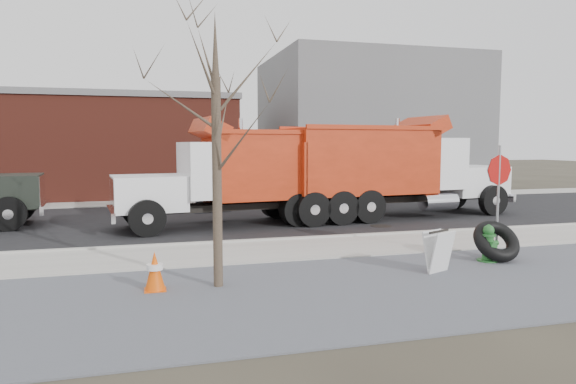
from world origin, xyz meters
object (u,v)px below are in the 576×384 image
object	(u,v)px
truck_tire	(496,241)
dump_truck_red_b	(251,172)
sandwich_board	(438,251)
dump_truck_red_a	(388,167)
fire_hydrant	(488,245)
stop_sign	(499,182)

from	to	relation	value
truck_tire	dump_truck_red_b	xyz separation A→B (m)	(-4.47, 6.92, 1.31)
sandwich_board	dump_truck_red_b	distance (m)	8.08
dump_truck_red_a	dump_truck_red_b	size ratio (longest dim) A/B	1.11
fire_hydrant	stop_sign	xyz separation A→B (m)	(0.42, 0.26, 1.45)
sandwich_board	stop_sign	bearing A→B (deg)	-1.44
fire_hydrant	truck_tire	xyz separation A→B (m)	(0.24, 0.03, 0.08)
fire_hydrant	stop_sign	distance (m)	1.53
dump_truck_red_a	dump_truck_red_b	bearing A→B (deg)	178.45
fire_hydrant	dump_truck_red_b	bearing A→B (deg)	123.81
truck_tire	sandwich_board	bearing A→B (deg)	-161.70
sandwich_board	dump_truck_red_b	xyz separation A→B (m)	(-2.55, 7.56, 1.32)
truck_tire	dump_truck_red_b	distance (m)	8.34
stop_sign	dump_truck_red_b	xyz separation A→B (m)	(-4.65, 6.69, -0.06)
fire_hydrant	stop_sign	size ratio (longest dim) A/B	0.33
truck_tire	stop_sign	xyz separation A→B (m)	(0.18, 0.23, 1.37)
truck_tire	stop_sign	bearing A→B (deg)	52.28
sandwich_board	dump_truck_red_a	distance (m)	8.50
stop_sign	dump_truck_red_a	xyz separation A→B (m)	(0.61, 7.06, 0.04)
dump_truck_red_b	sandwich_board	bearing A→B (deg)	101.22
fire_hydrant	dump_truck_red_b	world-z (taller)	dump_truck_red_b
truck_tire	dump_truck_red_b	world-z (taller)	dump_truck_red_b
truck_tire	dump_truck_red_b	bearing A→B (deg)	122.86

